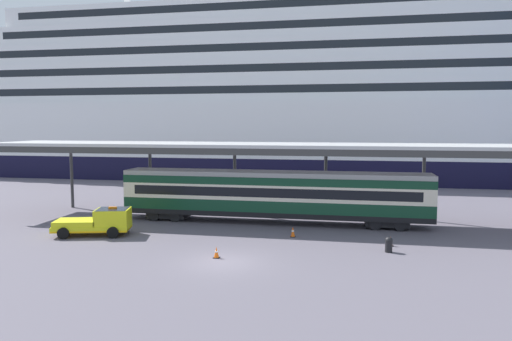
{
  "coord_description": "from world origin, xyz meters",
  "views": [
    {
      "loc": [
        6.7,
        -25.16,
        7.79
      ],
      "look_at": [
        0.32,
        7.79,
        4.5
      ],
      "focal_mm": 32.89,
      "sensor_mm": 36.0,
      "label": 1
    }
  ],
  "objects_px": {
    "train_carriage": "(273,194)",
    "traffic_cone_mid": "(216,252)",
    "service_truck": "(100,221)",
    "traffic_cone_far": "(293,232)",
    "cruise_ship": "(353,101)",
    "traffic_cone_near": "(390,241)",
    "quay_bollard": "(389,244)"
  },
  "relations": [
    {
      "from": "traffic_cone_mid",
      "to": "traffic_cone_far",
      "type": "xyz_separation_m",
      "value": [
        3.82,
        6.01,
        0.03
      ]
    },
    {
      "from": "cruise_ship",
      "to": "traffic_cone_near",
      "type": "bearing_deg",
      "value": -87.37
    },
    {
      "from": "traffic_cone_near",
      "to": "quay_bollard",
      "type": "height_order",
      "value": "quay_bollard"
    },
    {
      "from": "train_carriage",
      "to": "traffic_cone_mid",
      "type": "xyz_separation_m",
      "value": [
        -1.76,
        -10.37,
        -1.98
      ]
    },
    {
      "from": "traffic_cone_near",
      "to": "traffic_cone_far",
      "type": "xyz_separation_m",
      "value": [
        -6.45,
        1.26,
        0.05
      ]
    },
    {
      "from": "service_truck",
      "to": "quay_bollard",
      "type": "relative_size",
      "value": 5.77
    },
    {
      "from": "traffic_cone_mid",
      "to": "quay_bollard",
      "type": "relative_size",
      "value": 0.7
    },
    {
      "from": "train_carriage",
      "to": "traffic_cone_near",
      "type": "relative_size",
      "value": 37.52
    },
    {
      "from": "quay_bollard",
      "to": "traffic_cone_far",
      "type": "bearing_deg",
      "value": 155.9
    },
    {
      "from": "service_truck",
      "to": "traffic_cone_far",
      "type": "height_order",
      "value": "service_truck"
    },
    {
      "from": "traffic_cone_mid",
      "to": "quay_bollard",
      "type": "xyz_separation_m",
      "value": [
        10.03,
        3.23,
        0.18
      ]
    },
    {
      "from": "train_carriage",
      "to": "traffic_cone_far",
      "type": "height_order",
      "value": "train_carriage"
    },
    {
      "from": "service_truck",
      "to": "traffic_cone_far",
      "type": "relative_size",
      "value": 7.51
    },
    {
      "from": "traffic_cone_mid",
      "to": "traffic_cone_near",
      "type": "bearing_deg",
      "value": 24.81
    },
    {
      "from": "traffic_cone_mid",
      "to": "cruise_ship",
      "type": "bearing_deg",
      "value": 80.56
    },
    {
      "from": "traffic_cone_near",
      "to": "traffic_cone_far",
      "type": "height_order",
      "value": "traffic_cone_far"
    },
    {
      "from": "cruise_ship",
      "to": "traffic_cone_far",
      "type": "relative_size",
      "value": 180.88
    },
    {
      "from": "cruise_ship",
      "to": "service_truck",
      "type": "bearing_deg",
      "value": -111.45
    },
    {
      "from": "service_truck",
      "to": "train_carriage",
      "type": "bearing_deg",
      "value": 29.4
    },
    {
      "from": "service_truck",
      "to": "traffic_cone_mid",
      "type": "xyz_separation_m",
      "value": [
        9.66,
        -3.94,
        -0.66
      ]
    },
    {
      "from": "service_truck",
      "to": "traffic_cone_near",
      "type": "bearing_deg",
      "value": 2.32
    },
    {
      "from": "traffic_cone_far",
      "to": "service_truck",
      "type": "bearing_deg",
      "value": -171.28
    },
    {
      "from": "cruise_ship",
      "to": "train_carriage",
      "type": "distance_m",
      "value": 40.65
    },
    {
      "from": "traffic_cone_far",
      "to": "quay_bollard",
      "type": "bearing_deg",
      "value": -24.1
    },
    {
      "from": "traffic_cone_near",
      "to": "traffic_cone_far",
      "type": "relative_size",
      "value": 0.87
    },
    {
      "from": "cruise_ship",
      "to": "quay_bollard",
      "type": "height_order",
      "value": "cruise_ship"
    },
    {
      "from": "cruise_ship",
      "to": "service_truck",
      "type": "relative_size",
      "value": 24.09
    },
    {
      "from": "traffic_cone_far",
      "to": "cruise_ship",
      "type": "bearing_deg",
      "value": 84.21
    },
    {
      "from": "train_carriage",
      "to": "traffic_cone_mid",
      "type": "bearing_deg",
      "value": -99.62
    },
    {
      "from": "traffic_cone_far",
      "to": "quay_bollard",
      "type": "relative_size",
      "value": 0.77
    },
    {
      "from": "cruise_ship",
      "to": "quay_bollard",
      "type": "distance_m",
      "value": 47.53
    },
    {
      "from": "traffic_cone_near",
      "to": "quay_bollard",
      "type": "bearing_deg",
      "value": -99.02
    }
  ]
}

